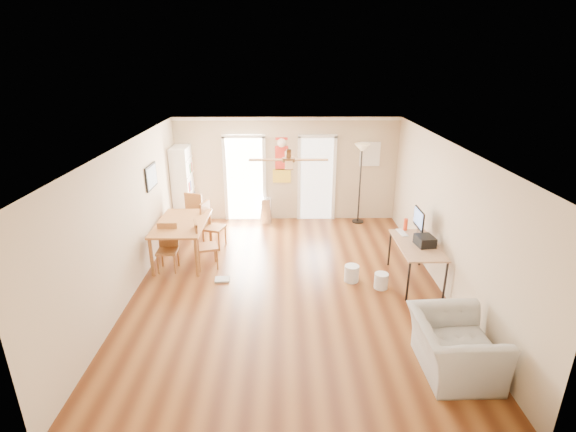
{
  "coord_description": "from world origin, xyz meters",
  "views": [
    {
      "loc": [
        -0.08,
        -6.88,
        3.95
      ],
      "look_at": [
        0.0,
        0.6,
        1.15
      ],
      "focal_mm": 26.64,
      "sensor_mm": 36.0,
      "label": 1
    }
  ],
  "objects_px": {
    "wastebasket_b": "(381,281)",
    "torchiere_lamp": "(360,184)",
    "dining_chair_far": "(199,213)",
    "dining_table": "(183,241)",
    "dining_chair_near": "(167,249)",
    "computer_desk": "(415,263)",
    "armchair": "(454,347)",
    "wastebasket_a": "(352,273)",
    "bookshelf": "(184,186)",
    "dining_chair_right_b": "(207,244)",
    "printer": "(425,241)",
    "trash_can": "(266,211)",
    "dining_chair_right_a": "(214,225)"
  },
  "relations": [
    {
      "from": "dining_chair_right_a",
      "to": "trash_can",
      "type": "height_order",
      "value": "dining_chair_right_a"
    },
    {
      "from": "bookshelf",
      "to": "dining_chair_near",
      "type": "height_order",
      "value": "bookshelf"
    },
    {
      "from": "dining_chair_right_b",
      "to": "torchiere_lamp",
      "type": "xyz_separation_m",
      "value": [
        3.4,
        2.43,
        0.51
      ]
    },
    {
      "from": "dining_table",
      "to": "trash_can",
      "type": "bearing_deg",
      "value": 51.19
    },
    {
      "from": "computer_desk",
      "to": "wastebasket_b",
      "type": "distance_m",
      "value": 0.74
    },
    {
      "from": "dining_chair_right_a",
      "to": "dining_chair_near",
      "type": "bearing_deg",
      "value": 161.71
    },
    {
      "from": "dining_chair_far",
      "to": "wastebasket_b",
      "type": "relative_size",
      "value": 3.65
    },
    {
      "from": "dining_chair_right_a",
      "to": "dining_chair_right_b",
      "type": "distance_m",
      "value": 0.96
    },
    {
      "from": "dining_chair_near",
      "to": "printer",
      "type": "xyz_separation_m",
      "value": [
        4.8,
        -0.57,
        0.39
      ]
    },
    {
      "from": "bookshelf",
      "to": "torchiere_lamp",
      "type": "xyz_separation_m",
      "value": [
        4.34,
        0.01,
        0.02
      ]
    },
    {
      "from": "dining_chair_right_b",
      "to": "wastebasket_b",
      "type": "relative_size",
      "value": 3.4
    },
    {
      "from": "dining_table",
      "to": "wastebasket_b",
      "type": "distance_m",
      "value": 4.04
    },
    {
      "from": "dining_chair_far",
      "to": "wastebasket_a",
      "type": "height_order",
      "value": "dining_chair_far"
    },
    {
      "from": "dining_chair_near",
      "to": "wastebasket_b",
      "type": "bearing_deg",
      "value": -11.64
    },
    {
      "from": "dining_chair_right_a",
      "to": "trash_can",
      "type": "distance_m",
      "value": 1.8
    },
    {
      "from": "dining_chair_near",
      "to": "computer_desk",
      "type": "bearing_deg",
      "value": -7.34
    },
    {
      "from": "computer_desk",
      "to": "trash_can",
      "type": "bearing_deg",
      "value": 133.42
    },
    {
      "from": "wastebasket_b",
      "to": "armchair",
      "type": "distance_m",
      "value": 2.24
    },
    {
      "from": "dining_chair_right_b",
      "to": "printer",
      "type": "xyz_separation_m",
      "value": [
        4.05,
        -0.7,
        0.36
      ]
    },
    {
      "from": "dining_table",
      "to": "printer",
      "type": "bearing_deg",
      "value": -13.17
    },
    {
      "from": "dining_chair_right_b",
      "to": "dining_chair_near",
      "type": "distance_m",
      "value": 0.76
    },
    {
      "from": "bookshelf",
      "to": "dining_chair_far",
      "type": "relative_size",
      "value": 1.86
    },
    {
      "from": "wastebasket_a",
      "to": "wastebasket_b",
      "type": "distance_m",
      "value": 0.56
    },
    {
      "from": "torchiere_lamp",
      "to": "printer",
      "type": "relative_size",
      "value": 5.78
    },
    {
      "from": "trash_can",
      "to": "printer",
      "type": "xyz_separation_m",
      "value": [
        2.98,
        -3.09,
        0.52
      ]
    },
    {
      "from": "dining_table",
      "to": "trash_can",
      "type": "height_order",
      "value": "dining_table"
    },
    {
      "from": "dining_chair_far",
      "to": "dining_table",
      "type": "bearing_deg",
      "value": 104.26
    },
    {
      "from": "printer",
      "to": "bookshelf",
      "type": "bearing_deg",
      "value": 139.67
    },
    {
      "from": "dining_chair_right_b",
      "to": "wastebasket_a",
      "type": "xyz_separation_m",
      "value": [
        2.78,
        -0.61,
        -0.33
      ]
    },
    {
      "from": "torchiere_lamp",
      "to": "wastebasket_a",
      "type": "xyz_separation_m",
      "value": [
        -0.62,
        -3.04,
        -0.84
      ]
    },
    {
      "from": "dining_table",
      "to": "dining_chair_right_b",
      "type": "relative_size",
      "value": 1.66
    },
    {
      "from": "bookshelf",
      "to": "wastebasket_b",
      "type": "xyz_separation_m",
      "value": [
        4.21,
        -3.3,
        -0.83
      ]
    },
    {
      "from": "dining_chair_right_b",
      "to": "dining_chair_far",
      "type": "distance_m",
      "value": 1.77
    },
    {
      "from": "dining_table",
      "to": "trash_can",
      "type": "relative_size",
      "value": 2.47
    },
    {
      "from": "bookshelf",
      "to": "printer",
      "type": "height_order",
      "value": "bookshelf"
    },
    {
      "from": "wastebasket_a",
      "to": "torchiere_lamp",
      "type": "bearing_deg",
      "value": 78.47
    },
    {
      "from": "dining_chair_right_a",
      "to": "torchiere_lamp",
      "type": "bearing_deg",
      "value": -50.64
    },
    {
      "from": "computer_desk",
      "to": "dining_table",
      "type": "bearing_deg",
      "value": 167.27
    },
    {
      "from": "armchair",
      "to": "wastebasket_a",
      "type": "bearing_deg",
      "value": 20.5
    },
    {
      "from": "dining_chair_right_a",
      "to": "wastebasket_a",
      "type": "height_order",
      "value": "dining_chair_right_a"
    },
    {
      "from": "dining_chair_far",
      "to": "torchiere_lamp",
      "type": "bearing_deg",
      "value": -151.54
    },
    {
      "from": "dining_chair_far",
      "to": "armchair",
      "type": "distance_m",
      "value": 6.36
    },
    {
      "from": "dining_chair_near",
      "to": "wastebasket_b",
      "type": "height_order",
      "value": "dining_chair_near"
    },
    {
      "from": "dining_chair_right_b",
      "to": "trash_can",
      "type": "xyz_separation_m",
      "value": [
        1.07,
        2.39,
        -0.16
      ]
    },
    {
      "from": "dining_chair_right_a",
      "to": "wastebasket_a",
      "type": "xyz_separation_m",
      "value": [
        2.78,
        -1.57,
        -0.35
      ]
    },
    {
      "from": "wastebasket_b",
      "to": "torchiere_lamp",
      "type": "bearing_deg",
      "value": 87.83
    },
    {
      "from": "dining_table",
      "to": "dining_chair_near",
      "type": "height_order",
      "value": "dining_chair_near"
    },
    {
      "from": "dining_chair_right_a",
      "to": "dining_chair_right_b",
      "type": "relative_size",
      "value": 1.04
    },
    {
      "from": "dining_chair_far",
      "to": "wastebasket_b",
      "type": "xyz_separation_m",
      "value": [
        3.75,
        -2.58,
        -0.38
      ]
    },
    {
      "from": "computer_desk",
      "to": "printer",
      "type": "bearing_deg",
      "value": -29.82
    }
  ]
}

